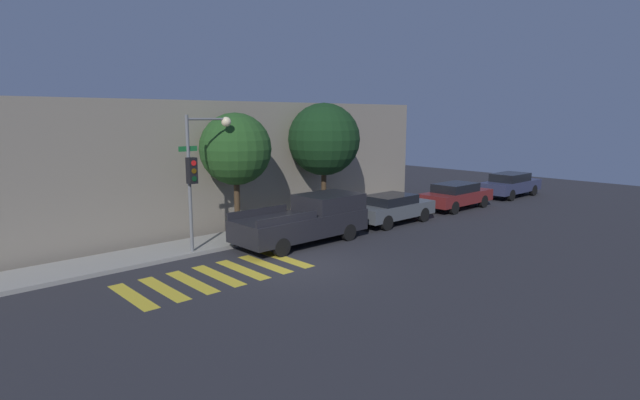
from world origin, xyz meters
TOP-DOWN VIEW (x-y plane):
  - ground_plane at (0.00, 0.00)m, footprint 60.00×60.00m
  - sidewalk at (0.00, 4.26)m, footprint 26.00×2.11m
  - building_row at (0.00, 8.71)m, footprint 26.00×6.00m
  - crosswalk at (-2.56, 0.80)m, footprint 5.83×2.60m
  - traffic_light_pole at (-1.62, 3.37)m, footprint 2.09×0.56m
  - pickup_truck at (2.27, 2.10)m, footprint 5.46×2.10m
  - sedan_near_corner at (7.42, 2.10)m, footprint 4.30×1.83m
  - sedan_middle at (12.78, 2.10)m, footprint 4.58×1.78m
  - sedan_far_end at (18.77, 2.10)m, footprint 4.66×1.78m
  - tree_near_corner at (0.64, 4.54)m, footprint 2.87×2.87m
  - tree_midblock at (5.42, 4.54)m, footprint 3.32×3.32m

SIDE VIEW (x-z plane):
  - ground_plane at x=0.00m, z-range 0.00..0.00m
  - crosswalk at x=-2.56m, z-range 0.00..0.00m
  - sidewalk at x=0.00m, z-range 0.00..0.14m
  - sedan_near_corner at x=7.42m, z-range 0.06..1.39m
  - sedan_middle at x=12.78m, z-range 0.05..1.44m
  - sedan_far_end at x=18.77m, z-range 0.05..1.50m
  - pickup_truck at x=2.27m, z-range 0.01..1.81m
  - building_row at x=0.00m, z-range 0.00..5.52m
  - traffic_light_pole at x=-1.62m, z-range 0.84..5.79m
  - tree_near_corner at x=0.64m, z-range 1.08..6.12m
  - tree_midblock at x=5.42m, z-range 1.08..6.59m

